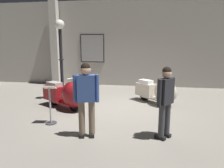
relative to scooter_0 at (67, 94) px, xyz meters
The scene contains 8 objects.
ground_plane 1.67m from the scooter_0, ahead, with size 60.00×60.00×0.00m, color slate.
showroom_back_wall 4.59m from the scooter_0, 70.42° to the left, with size 18.00×0.63×4.00m.
scooter_0 is the anchor object (origin of this frame).
scooter_1 2.99m from the scooter_0, 18.93° to the left, with size 1.48×1.42×0.98m.
lamppost 1.67m from the scooter_0, 118.92° to the left, with size 0.33×0.33×2.80m.
visitor_0 3.25m from the scooter_0, 29.98° to the right, with size 0.38×0.43×1.54m.
visitor_1 2.20m from the scooter_0, 57.54° to the right, with size 0.53×0.32×1.61m.
info_stanchion 1.22m from the scooter_0, 88.34° to the right, with size 0.34×0.28×1.00m.
Camera 1 is at (0.78, -6.16, 1.98)m, focal length 33.31 mm.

